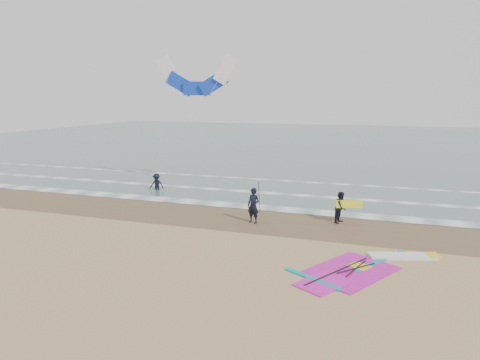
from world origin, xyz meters
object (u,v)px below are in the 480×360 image
(person_wading, at_px, (157,179))
(person_walking, at_px, (341,207))
(surf_kite, at_px, (197,79))
(windsurf_rig, at_px, (366,267))
(person_standing, at_px, (253,206))

(person_wading, bearing_deg, person_walking, -24.66)
(person_wading, height_order, surf_kite, surf_kite)
(windsurf_rig, bearing_deg, person_standing, 143.04)
(windsurf_rig, height_order, person_walking, person_walking)
(windsurf_rig, distance_m, person_standing, 7.09)
(windsurf_rig, relative_size, person_standing, 3.12)
(person_walking, xyz_separation_m, person_wading, (-12.58, 3.82, -0.04))
(windsurf_rig, height_order, person_standing, person_standing)
(person_wading, distance_m, surf_kite, 7.30)
(person_standing, height_order, person_walking, person_standing)
(person_standing, bearing_deg, windsurf_rig, -21.08)
(windsurf_rig, height_order, surf_kite, surf_kite)
(person_wading, relative_size, surf_kite, 0.19)
(person_standing, xyz_separation_m, surf_kite, (-6.28, 7.38, 6.52))
(surf_kite, bearing_deg, person_walking, -29.58)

